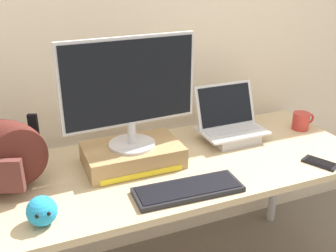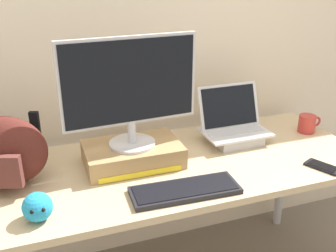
{
  "view_description": "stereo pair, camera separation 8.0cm",
  "coord_description": "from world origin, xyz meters",
  "px_view_note": "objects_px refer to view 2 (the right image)",
  "views": [
    {
      "loc": [
        -0.58,
        -1.39,
        1.53
      ],
      "look_at": [
        0.0,
        0.0,
        0.9
      ],
      "focal_mm": 41.86,
      "sensor_mm": 36.0,
      "label": 1
    },
    {
      "loc": [
        -0.5,
        -1.42,
        1.53
      ],
      "look_at": [
        0.0,
        0.0,
        0.9
      ],
      "focal_mm": 41.86,
      "sensor_mm": 36.0,
      "label": 2
    }
  ],
  "objects_px": {
    "coffee_mug": "(307,124)",
    "messenger_backpack": "(5,151)",
    "desktop_monitor": "(130,89)",
    "toner_box_yellow": "(133,154)",
    "cell_phone": "(323,167)",
    "open_laptop": "(234,131)",
    "external_keyboard": "(185,190)",
    "plush_toy": "(37,207)"
  },
  "relations": [
    {
      "from": "toner_box_yellow",
      "to": "open_laptop",
      "type": "xyz_separation_m",
      "value": [
        0.52,
        0.06,
        0.01
      ]
    },
    {
      "from": "coffee_mug",
      "to": "messenger_backpack",
      "type": "bearing_deg",
      "value": -178.97
    },
    {
      "from": "external_keyboard",
      "to": "plush_toy",
      "type": "xyz_separation_m",
      "value": [
        -0.53,
        0.01,
        0.04
      ]
    },
    {
      "from": "plush_toy",
      "to": "external_keyboard",
      "type": "bearing_deg",
      "value": -1.04
    },
    {
      "from": "messenger_backpack",
      "to": "cell_phone",
      "type": "xyz_separation_m",
      "value": [
        1.26,
        -0.32,
        -0.13
      ]
    },
    {
      "from": "open_laptop",
      "to": "messenger_backpack",
      "type": "height_order",
      "value": "messenger_backpack"
    },
    {
      "from": "desktop_monitor",
      "to": "open_laptop",
      "type": "height_order",
      "value": "desktop_monitor"
    },
    {
      "from": "external_keyboard",
      "to": "desktop_monitor",
      "type": "bearing_deg",
      "value": 116.18
    },
    {
      "from": "toner_box_yellow",
      "to": "external_keyboard",
      "type": "height_order",
      "value": "toner_box_yellow"
    },
    {
      "from": "external_keyboard",
      "to": "plush_toy",
      "type": "relative_size",
      "value": 4.13
    },
    {
      "from": "plush_toy",
      "to": "cell_phone",
      "type": "bearing_deg",
      "value": -1.35
    },
    {
      "from": "desktop_monitor",
      "to": "open_laptop",
      "type": "relative_size",
      "value": 1.79
    },
    {
      "from": "desktop_monitor",
      "to": "messenger_backpack",
      "type": "distance_m",
      "value": 0.54
    },
    {
      "from": "toner_box_yellow",
      "to": "cell_phone",
      "type": "height_order",
      "value": "toner_box_yellow"
    },
    {
      "from": "coffee_mug",
      "to": "plush_toy",
      "type": "height_order",
      "value": "plush_toy"
    },
    {
      "from": "open_laptop",
      "to": "cell_phone",
      "type": "xyz_separation_m",
      "value": [
        0.23,
        -0.37,
        -0.05
      ]
    },
    {
      "from": "desktop_monitor",
      "to": "external_keyboard",
      "type": "xyz_separation_m",
      "value": [
        0.13,
        -0.29,
        -0.33
      ]
    },
    {
      "from": "coffee_mug",
      "to": "desktop_monitor",
      "type": "bearing_deg",
      "value": -177.84
    },
    {
      "from": "open_laptop",
      "to": "cell_phone",
      "type": "bearing_deg",
      "value": -58.97
    },
    {
      "from": "messenger_backpack",
      "to": "cell_phone",
      "type": "height_order",
      "value": "messenger_backpack"
    },
    {
      "from": "toner_box_yellow",
      "to": "coffee_mug",
      "type": "bearing_deg",
      "value": 2.09
    },
    {
      "from": "desktop_monitor",
      "to": "cell_phone",
      "type": "distance_m",
      "value": 0.88
    },
    {
      "from": "external_keyboard",
      "to": "messenger_backpack",
      "type": "xyz_separation_m",
      "value": [
        -0.63,
        0.3,
        0.13
      ]
    },
    {
      "from": "open_laptop",
      "to": "coffee_mug",
      "type": "distance_m",
      "value": 0.41
    },
    {
      "from": "toner_box_yellow",
      "to": "external_keyboard",
      "type": "distance_m",
      "value": 0.32
    },
    {
      "from": "messenger_backpack",
      "to": "plush_toy",
      "type": "relative_size",
      "value": 3.66
    },
    {
      "from": "open_laptop",
      "to": "messenger_backpack",
      "type": "xyz_separation_m",
      "value": [
        -1.03,
        -0.06,
        0.09
      ]
    },
    {
      "from": "open_laptop",
      "to": "messenger_backpack",
      "type": "distance_m",
      "value": 1.03
    },
    {
      "from": "messenger_backpack",
      "to": "plush_toy",
      "type": "height_order",
      "value": "messenger_backpack"
    },
    {
      "from": "cell_phone",
      "to": "external_keyboard",
      "type": "bearing_deg",
      "value": 153.06
    },
    {
      "from": "cell_phone",
      "to": "coffee_mug",
      "type": "bearing_deg",
      "value": 37.04
    },
    {
      "from": "toner_box_yellow",
      "to": "desktop_monitor",
      "type": "xyz_separation_m",
      "value": [
        0.0,
        -0.0,
        0.3
      ]
    },
    {
      "from": "open_laptop",
      "to": "cell_phone",
      "type": "relative_size",
      "value": 1.98
    },
    {
      "from": "toner_box_yellow",
      "to": "plush_toy",
      "type": "distance_m",
      "value": 0.49
    },
    {
      "from": "external_keyboard",
      "to": "cell_phone",
      "type": "height_order",
      "value": "external_keyboard"
    },
    {
      "from": "desktop_monitor",
      "to": "messenger_backpack",
      "type": "relative_size",
      "value": 1.51
    },
    {
      "from": "toner_box_yellow",
      "to": "messenger_backpack",
      "type": "xyz_separation_m",
      "value": [
        -0.5,
        0.01,
        0.09
      ]
    },
    {
      "from": "coffee_mug",
      "to": "plush_toy",
      "type": "relative_size",
      "value": 1.25
    },
    {
      "from": "open_laptop",
      "to": "messenger_backpack",
      "type": "relative_size",
      "value": 0.85
    },
    {
      "from": "coffee_mug",
      "to": "toner_box_yellow",
      "type": "bearing_deg",
      "value": -177.91
    },
    {
      "from": "cell_phone",
      "to": "messenger_backpack",
      "type": "bearing_deg",
      "value": 140.47
    },
    {
      "from": "plush_toy",
      "to": "toner_box_yellow",
      "type": "bearing_deg",
      "value": 34.86
    }
  ]
}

